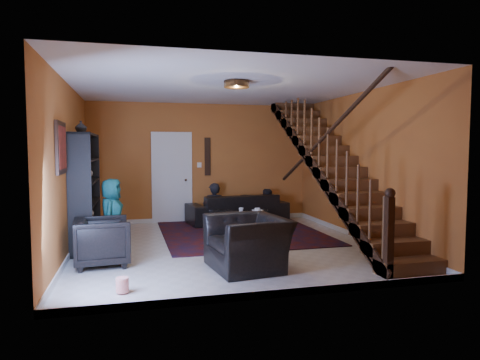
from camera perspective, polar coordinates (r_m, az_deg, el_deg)
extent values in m
plane|color=beige|center=(7.73, -1.88, -8.79)|extent=(5.50, 5.50, 0.00)
plane|color=#BC6A29|center=(10.24, -5.19, 2.30)|extent=(5.20, 0.00, 5.20)
plane|color=#BC6A29|center=(4.89, 4.97, 0.23)|extent=(5.20, 0.00, 5.20)
plane|color=#BC6A29|center=(7.44, -21.89, 1.30)|extent=(0.00, 5.50, 5.50)
plane|color=#BC6A29|center=(8.48, 15.52, 1.77)|extent=(0.00, 5.50, 5.50)
plane|color=white|center=(7.61, -1.93, 12.23)|extent=(5.50, 5.50, 0.00)
cube|color=silver|center=(10.37, -5.13, -5.18)|extent=(5.20, 0.02, 0.10)
cube|color=silver|center=(7.62, -21.53, -8.90)|extent=(0.02, 5.50, 0.10)
cube|color=#BC6A29|center=(8.26, 12.65, 1.20)|extent=(0.95, 4.92, 2.83)
cube|color=black|center=(8.06, 9.77, 1.74)|extent=(0.04, 5.02, 3.02)
cylinder|color=black|center=(8.07, 10.01, 4.94)|extent=(0.07, 4.20, 2.44)
cube|color=black|center=(6.08, 19.23, -7.30)|extent=(0.10, 0.10, 1.10)
cube|color=black|center=(8.04, -19.86, -1.31)|extent=(0.35, 1.80, 2.00)
cube|color=black|center=(8.11, -19.76, -5.54)|extent=(0.35, 1.72, 0.03)
cube|color=black|center=(8.02, -19.89, -0.18)|extent=(0.35, 1.72, 0.03)
cube|color=silver|center=(10.15, -9.06, 0.13)|extent=(0.82, 0.05, 2.05)
cube|color=maroon|center=(6.53, -22.76, 3.98)|extent=(0.04, 0.74, 0.74)
cube|color=black|center=(10.24, -4.35, 3.14)|extent=(0.14, 0.03, 0.90)
cylinder|color=#3F2814|center=(6.83, -0.47, 12.64)|extent=(0.40, 0.40, 0.10)
cube|color=#43100C|center=(9.01, -0.03, -6.85)|extent=(3.22, 3.67, 0.02)
imported|color=black|center=(10.05, -0.34, -3.80)|extent=(2.42, 1.20, 0.68)
imported|color=black|center=(6.73, -17.86, -7.82)|extent=(0.86, 0.84, 0.72)
imported|color=black|center=(6.26, 1.04, -8.35)|extent=(1.16, 1.29, 0.75)
imported|color=black|center=(9.99, -3.49, -4.37)|extent=(0.54, 0.38, 1.40)
imported|color=black|center=(10.32, 3.49, -4.58)|extent=(0.64, 0.52, 1.23)
imported|color=#196061|center=(7.51, -16.73, -4.54)|extent=(0.48, 0.66, 1.24)
cube|color=black|center=(8.33, -3.15, -6.31)|extent=(0.04, 0.04, 0.44)
cube|color=black|center=(8.60, 4.15, -5.97)|extent=(0.04, 0.04, 0.44)
cube|color=black|center=(8.93, -3.92, -5.60)|extent=(0.04, 0.04, 0.44)
cube|color=black|center=(9.19, 2.93, -5.32)|extent=(0.04, 0.04, 0.44)
cube|color=black|center=(8.76, 0.04, -6.46)|extent=(1.24, 0.91, 0.02)
cube|color=silver|center=(8.71, 0.04, -4.38)|extent=(1.32, 0.99, 0.02)
imported|color=#999999|center=(8.66, 2.33, -4.06)|extent=(0.13, 0.13, 0.10)
imported|color=#999999|center=(8.69, 0.15, -4.03)|extent=(0.11, 0.11, 0.09)
imported|color=#999999|center=(8.67, 2.33, -4.19)|extent=(0.25, 0.25, 0.05)
imported|color=#999999|center=(7.51, -20.45, 6.67)|extent=(0.18, 0.18, 0.19)
cylinder|color=red|center=(5.46, -15.42, -13.32)|extent=(0.19, 0.19, 0.17)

